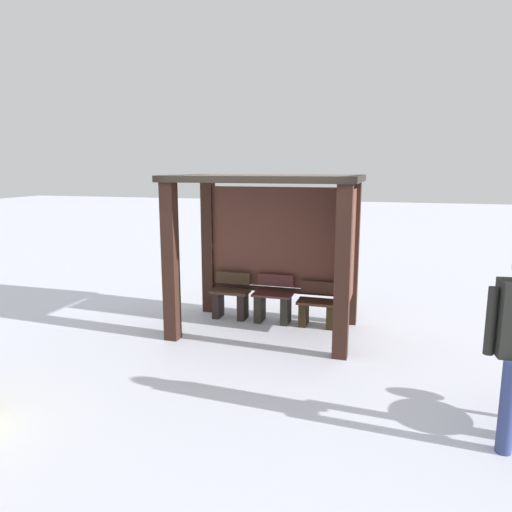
{
  "coord_description": "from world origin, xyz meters",
  "views": [
    {
      "loc": [
        1.84,
        -6.88,
        2.54
      ],
      "look_at": [
        -0.03,
        -0.44,
        1.28
      ],
      "focal_mm": 33.1,
      "sensor_mm": 36.0,
      "label": 1
    }
  ],
  "objects_px": {
    "bus_shelter": "(276,223)",
    "bench_left_inside": "(231,299)",
    "bench_center_inside": "(273,303)",
    "bench_right_inside": "(318,309)"
  },
  "relations": [
    {
      "from": "bus_shelter",
      "to": "bench_left_inside",
      "type": "bearing_deg",
      "value": 163.45
    },
    {
      "from": "bus_shelter",
      "to": "bench_left_inside",
      "type": "height_order",
      "value": "bus_shelter"
    },
    {
      "from": "bus_shelter",
      "to": "bench_left_inside",
      "type": "relative_size",
      "value": 3.63
    },
    {
      "from": "bus_shelter",
      "to": "bench_center_inside",
      "type": "bearing_deg",
      "value": 112.8
    },
    {
      "from": "bench_left_inside",
      "to": "bench_center_inside",
      "type": "distance_m",
      "value": 0.75
    },
    {
      "from": "bench_center_inside",
      "to": "bench_right_inside",
      "type": "height_order",
      "value": "bench_center_inside"
    },
    {
      "from": "bus_shelter",
      "to": "bench_center_inside",
      "type": "relative_size",
      "value": 3.62
    },
    {
      "from": "bus_shelter",
      "to": "bench_left_inside",
      "type": "distance_m",
      "value": 1.63
    },
    {
      "from": "bench_right_inside",
      "to": "bench_center_inside",
      "type": "bearing_deg",
      "value": -179.89
    },
    {
      "from": "bench_left_inside",
      "to": "bench_right_inside",
      "type": "distance_m",
      "value": 1.5
    }
  ]
}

